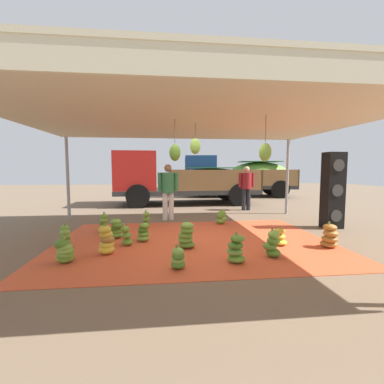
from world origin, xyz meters
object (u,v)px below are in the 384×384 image
at_px(banana_bunch_9, 186,236).
at_px(worker_0, 246,185).
at_px(banana_bunch_0, 178,259).
at_px(worker_1, 168,188).
at_px(banana_bunch_14, 236,249).
at_px(banana_bunch_4, 280,237).
at_px(banana_bunch_10, 221,217).
at_px(banana_bunch_3, 126,236).
at_px(banana_bunch_7, 330,237).
at_px(banana_bunch_1, 116,229).
at_px(cargo_truck_far, 237,175).
at_px(speaker_stack, 333,190).
at_px(banana_bunch_13, 272,244).
at_px(cargo_truck_main, 180,179).
at_px(banana_bunch_8, 146,220).
at_px(banana_bunch_2, 65,252).
at_px(banana_bunch_6, 65,236).
at_px(banana_bunch_12, 106,241).
at_px(banana_bunch_11, 143,233).
at_px(banana_bunch_5, 104,224).

distance_m(banana_bunch_9, worker_0, 5.60).
relative_size(banana_bunch_0, worker_1, 0.23).
distance_m(banana_bunch_9, banana_bunch_14, 1.22).
height_order(banana_bunch_4, banana_bunch_10, banana_bunch_10).
bearing_deg(banana_bunch_3, banana_bunch_10, 38.11).
xyz_separation_m(banana_bunch_7, banana_bunch_9, (-2.95, 0.30, 0.02)).
bearing_deg(banana_bunch_1, banana_bunch_7, -15.80).
distance_m(cargo_truck_far, speaker_stack, 8.68).
distance_m(banana_bunch_13, cargo_truck_main, 7.88).
relative_size(banana_bunch_8, banana_bunch_13, 0.87).
distance_m(banana_bunch_2, banana_bunch_14, 2.97).
relative_size(banana_bunch_1, banana_bunch_7, 0.93).
bearing_deg(worker_0, banana_bunch_13, -103.07).
distance_m(banana_bunch_3, banana_bunch_8, 1.86).
bearing_deg(banana_bunch_0, worker_0, 62.68).
height_order(banana_bunch_0, banana_bunch_4, banana_bunch_0).
height_order(banana_bunch_6, speaker_stack, speaker_stack).
distance_m(banana_bunch_6, banana_bunch_12, 1.15).
height_order(banana_bunch_0, banana_bunch_12, banana_bunch_12).
height_order(banana_bunch_6, worker_1, worker_1).
relative_size(banana_bunch_6, speaker_stack, 0.23).
height_order(banana_bunch_8, cargo_truck_main, cargo_truck_main).
xyz_separation_m(banana_bunch_2, cargo_truck_main, (2.50, 7.63, 0.98)).
bearing_deg(banana_bunch_3, speaker_stack, 11.71).
distance_m(banana_bunch_7, banana_bunch_14, 2.26).
xyz_separation_m(banana_bunch_1, worker_1, (1.27, 2.14, 0.82)).
distance_m(banana_bunch_10, banana_bunch_11, 2.72).
distance_m(banana_bunch_8, banana_bunch_11, 1.53).
height_order(banana_bunch_13, speaker_stack, speaker_stack).
bearing_deg(banana_bunch_1, banana_bunch_6, -148.76).
relative_size(banana_bunch_10, worker_0, 0.25).
bearing_deg(banana_bunch_10, speaker_stack, -15.91).
relative_size(banana_bunch_1, banana_bunch_5, 0.93).
bearing_deg(banana_bunch_13, speaker_stack, 39.35).
xyz_separation_m(banana_bunch_5, banana_bunch_11, (1.04, -0.89, -0.03)).
distance_m(banana_bunch_3, banana_bunch_6, 1.28).
height_order(banana_bunch_8, worker_1, worker_1).
relative_size(cargo_truck_main, worker_0, 3.79).
relative_size(banana_bunch_2, worker_0, 0.26).
xyz_separation_m(banana_bunch_3, banana_bunch_7, (4.20, -0.61, 0.03)).
bearing_deg(cargo_truck_main, banana_bunch_1, -107.61).
bearing_deg(banana_bunch_13, banana_bunch_14, -164.83).
height_order(banana_bunch_0, banana_bunch_1, banana_bunch_1).
bearing_deg(banana_bunch_5, banana_bunch_10, 13.49).
relative_size(banana_bunch_6, worker_0, 0.28).
distance_m(cargo_truck_main, worker_0, 3.33).
distance_m(banana_bunch_10, worker_0, 3.07).
bearing_deg(banana_bunch_5, banana_bunch_7, -20.18).
bearing_deg(banana_bunch_2, banana_bunch_7, 3.66).
xyz_separation_m(banana_bunch_1, banana_bunch_2, (-0.59, -1.61, -0.02)).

